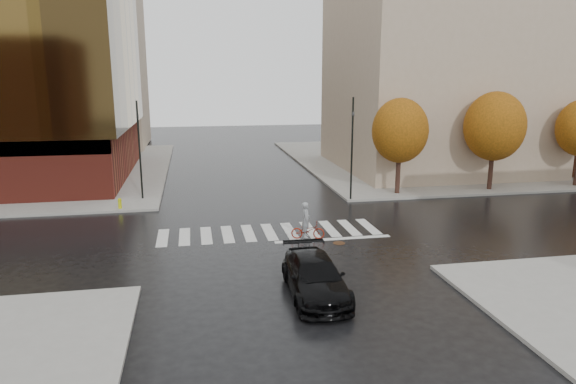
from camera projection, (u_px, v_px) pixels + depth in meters
name	position (u px, v px, depth m)	size (l,w,h in m)	color
ground	(271.00, 235.00, 26.66)	(120.00, 120.00, 0.00)	black
sidewalk_ne	(449.00, 159.00, 50.55)	(30.00, 30.00, 0.15)	gray
crosswalk	(269.00, 232.00, 27.14)	(12.00, 3.00, 0.01)	silver
building_ne_tan	(435.00, 63.00, 43.98)	(16.00, 16.00, 18.00)	tan
building_nw_far	(77.00, 57.00, 56.99)	(14.00, 12.00, 20.00)	tan
tree_ne_a	(400.00, 131.00, 34.56)	(3.80, 3.80, 6.50)	black
tree_ne_b	(495.00, 126.00, 35.79)	(4.20, 4.20, 6.89)	black
sedan	(315.00, 277.00, 19.19)	(2.03, 5.00, 1.45)	black
cyclist	(307.00, 226.00, 25.87)	(1.77, 0.95, 1.91)	maroon
traffic_light_nw	(139.00, 145.00, 33.17)	(0.18, 0.16, 6.39)	black
traffic_light_ne	(352.00, 143.00, 32.98)	(0.19, 0.20, 6.61)	black
fire_hydrant	(120.00, 203.00, 31.28)	(0.23, 0.23, 0.65)	#B6BC0B
manhole	(339.00, 243.00, 25.33)	(0.60, 0.60, 0.01)	#4B2F1A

